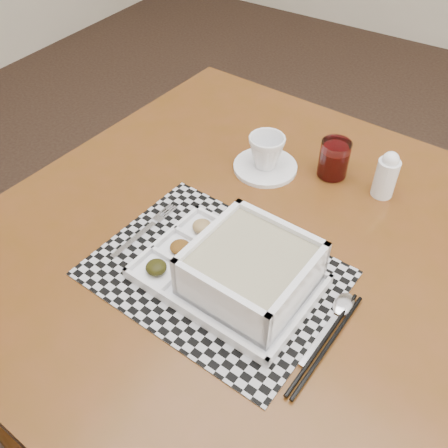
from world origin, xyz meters
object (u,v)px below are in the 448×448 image
(serving_tray, at_px, (245,272))
(juice_glass, at_px, (334,160))
(cup, at_px, (266,151))
(dining_table, at_px, (255,267))
(creamer_bottle, at_px, (386,175))

(serving_tray, relative_size, juice_glass, 3.75)
(cup, bearing_deg, dining_table, -44.05)
(juice_glass, bearing_deg, creamer_bottle, -1.44)
(dining_table, height_order, juice_glass, juice_glass)
(creamer_bottle, bearing_deg, serving_tray, -106.89)
(serving_tray, height_order, creamer_bottle, creamer_bottle)
(serving_tray, bearing_deg, dining_table, 109.66)
(dining_table, relative_size, serving_tray, 3.42)
(cup, xyz_separation_m, juice_glass, (0.14, 0.06, -0.01))
(dining_table, xyz_separation_m, cup, (-0.10, 0.21, 0.13))
(juice_glass, bearing_deg, dining_table, -97.81)
(juice_glass, bearing_deg, serving_tray, -89.55)
(dining_table, bearing_deg, cup, 115.36)
(dining_table, xyz_separation_m, serving_tray, (0.04, -0.12, 0.12))
(serving_tray, relative_size, cup, 3.96)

